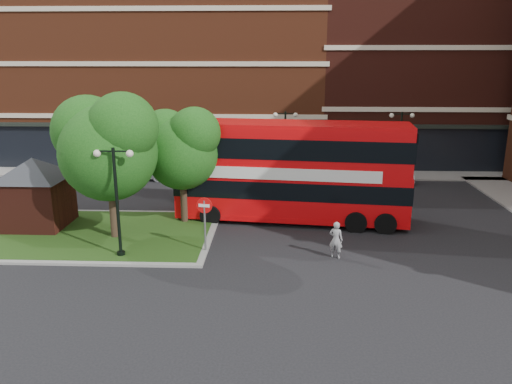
{
  "coord_description": "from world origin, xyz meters",
  "views": [
    {
      "loc": [
        1.4,
        -20.29,
        8.79
      ],
      "look_at": [
        0.38,
        4.28,
        2.0
      ],
      "focal_mm": 35.0,
      "sensor_mm": 36.0,
      "label": 1
    }
  ],
  "objects_px": {
    "car_white": "(379,171)",
    "bus": "(292,165)",
    "woman": "(336,240)",
    "car_silver": "(177,170)"
  },
  "relations": [
    {
      "from": "car_silver",
      "to": "car_white",
      "type": "height_order",
      "value": "car_white"
    },
    {
      "from": "car_white",
      "to": "woman",
      "type": "bearing_deg",
      "value": 169.25
    },
    {
      "from": "bus",
      "to": "car_white",
      "type": "height_order",
      "value": "bus"
    },
    {
      "from": "bus",
      "to": "car_silver",
      "type": "distance_m",
      "value": 12.05
    },
    {
      "from": "bus",
      "to": "woman",
      "type": "bearing_deg",
      "value": -63.82
    },
    {
      "from": "car_white",
      "to": "bus",
      "type": "bearing_deg",
      "value": 150.92
    },
    {
      "from": "bus",
      "to": "car_white",
      "type": "distance_m",
      "value": 11.08
    },
    {
      "from": "car_silver",
      "to": "car_white",
      "type": "bearing_deg",
      "value": -83.69
    },
    {
      "from": "woman",
      "to": "car_silver",
      "type": "relative_size",
      "value": 0.38
    },
    {
      "from": "bus",
      "to": "woman",
      "type": "xyz_separation_m",
      "value": [
        1.86,
        -5.19,
        -2.24
      ]
    }
  ]
}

